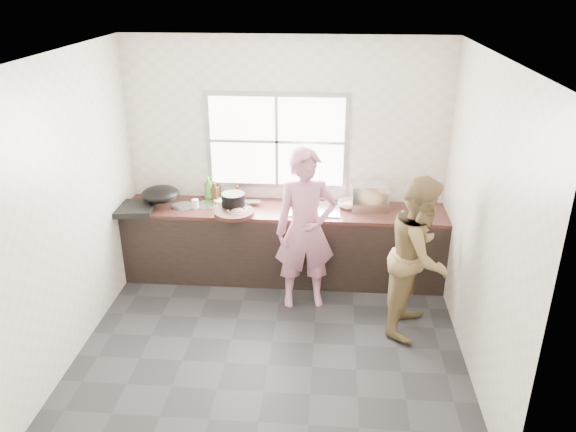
# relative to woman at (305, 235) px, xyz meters

# --- Properties ---
(floor) EXTENTS (3.60, 3.20, 0.01)m
(floor) POSITION_rel_woman_xyz_m (-0.27, -0.74, -0.81)
(floor) COLOR #28282B
(floor) RESTS_ON ground
(ceiling) EXTENTS (3.60, 3.20, 0.01)m
(ceiling) POSITION_rel_woman_xyz_m (-0.27, -0.74, 1.90)
(ceiling) COLOR silver
(ceiling) RESTS_ON wall_back
(wall_back) EXTENTS (3.60, 0.01, 2.70)m
(wall_back) POSITION_rel_woman_xyz_m (-0.27, 0.87, 0.54)
(wall_back) COLOR silver
(wall_back) RESTS_ON ground
(wall_left) EXTENTS (0.01, 3.20, 2.70)m
(wall_left) POSITION_rel_woman_xyz_m (-2.08, -0.74, 0.54)
(wall_left) COLOR silver
(wall_left) RESTS_ON ground
(wall_right) EXTENTS (0.01, 3.20, 2.70)m
(wall_right) POSITION_rel_woman_xyz_m (1.53, -0.74, 0.54)
(wall_right) COLOR silver
(wall_right) RESTS_ON ground
(wall_front) EXTENTS (3.60, 0.01, 2.70)m
(wall_front) POSITION_rel_woman_xyz_m (-0.27, -2.34, 0.54)
(wall_front) COLOR beige
(wall_front) RESTS_ON ground
(cabinet) EXTENTS (3.60, 0.62, 0.82)m
(cabinet) POSITION_rel_woman_xyz_m (-0.27, 0.55, -0.40)
(cabinet) COLOR black
(cabinet) RESTS_ON floor
(countertop) EXTENTS (3.60, 0.64, 0.04)m
(countertop) POSITION_rel_woman_xyz_m (-0.27, 0.55, 0.03)
(countertop) COLOR #3A1D18
(countertop) RESTS_ON cabinet
(sink) EXTENTS (0.55, 0.45, 0.02)m
(sink) POSITION_rel_woman_xyz_m (0.08, 0.55, 0.06)
(sink) COLOR silver
(sink) RESTS_ON countertop
(faucet) EXTENTS (0.02, 0.02, 0.30)m
(faucet) POSITION_rel_woman_xyz_m (0.08, 0.75, 0.20)
(faucet) COLOR silver
(faucet) RESTS_ON countertop
(window_frame) EXTENTS (1.60, 0.05, 1.10)m
(window_frame) POSITION_rel_woman_xyz_m (-0.37, 0.85, 0.74)
(window_frame) COLOR #9EA0A5
(window_frame) RESTS_ON wall_back
(window_glazing) EXTENTS (1.50, 0.01, 1.00)m
(window_glazing) POSITION_rel_woman_xyz_m (-0.37, 0.83, 0.74)
(window_glazing) COLOR white
(window_glazing) RESTS_ON window_frame
(woman) EXTENTS (0.65, 0.48, 1.61)m
(woman) POSITION_rel_woman_xyz_m (0.00, 0.00, 0.00)
(woman) COLOR #CE7B99
(woman) RESTS_ON floor
(person_side) EXTENTS (0.84, 0.94, 1.59)m
(person_side) POSITION_rel_woman_xyz_m (1.11, -0.36, -0.01)
(person_side) COLOR olive
(person_side) RESTS_ON floor
(cutting_board) EXTENTS (0.58, 0.58, 0.04)m
(cutting_board) POSITION_rel_woman_xyz_m (-0.80, 0.34, 0.08)
(cutting_board) COLOR #321A13
(cutting_board) RESTS_ON countertop
(cleaver) EXTENTS (0.20, 0.11, 0.01)m
(cleaver) POSITION_rel_woman_xyz_m (-0.64, 0.63, 0.10)
(cleaver) COLOR #B0B2B7
(cleaver) RESTS_ON cutting_board
(bowl_mince) EXTENTS (0.25, 0.25, 0.05)m
(bowl_mince) POSITION_rel_woman_xyz_m (-0.76, 0.36, 0.08)
(bowl_mince) COLOR white
(bowl_mince) RESTS_ON countertop
(bowl_crabs) EXTENTS (0.23, 0.23, 0.06)m
(bowl_crabs) POSITION_rel_woman_xyz_m (0.45, 0.64, 0.09)
(bowl_crabs) COLOR silver
(bowl_crabs) RESTS_ON countertop
(bowl_held) EXTENTS (0.23, 0.23, 0.06)m
(bowl_held) POSITION_rel_woman_xyz_m (0.06, 0.34, 0.08)
(bowl_held) COLOR silver
(bowl_held) RESTS_ON countertop
(black_pot) EXTENTS (0.34, 0.34, 0.19)m
(black_pot) POSITION_rel_woman_xyz_m (-0.83, 0.49, 0.15)
(black_pot) COLOR black
(black_pot) RESTS_ON countertop
(plate_food) EXTENTS (0.23, 0.23, 0.02)m
(plate_food) POSITION_rel_woman_xyz_m (-1.01, 0.74, 0.06)
(plate_food) COLOR white
(plate_food) RESTS_ON countertop
(bottle_green) EXTENTS (0.11, 0.11, 0.28)m
(bottle_green) POSITION_rel_woman_xyz_m (-1.16, 0.77, 0.19)
(bottle_green) COLOR #3A7927
(bottle_green) RESTS_ON countertop
(bottle_brown_tall) EXTENTS (0.12, 0.12, 0.21)m
(bottle_brown_tall) POSITION_rel_woman_xyz_m (-1.10, 0.78, 0.16)
(bottle_brown_tall) COLOR #3F260F
(bottle_brown_tall) RESTS_ON countertop
(bottle_brown_short) EXTENTS (0.15, 0.15, 0.16)m
(bottle_brown_short) POSITION_rel_woman_xyz_m (-0.83, 0.78, 0.13)
(bottle_brown_short) COLOR #4C2013
(bottle_brown_short) RESTS_ON countertop
(glass_jar) EXTENTS (0.07, 0.07, 0.10)m
(glass_jar) POSITION_rel_woman_xyz_m (-1.26, 0.48, 0.11)
(glass_jar) COLOR silver
(glass_jar) RESTS_ON countertop
(burner) EXTENTS (0.49, 0.49, 0.07)m
(burner) POSITION_rel_woman_xyz_m (-1.92, 0.34, 0.09)
(burner) COLOR black
(burner) RESTS_ON countertop
(wok) EXTENTS (0.49, 0.49, 0.16)m
(wok) POSITION_rel_woman_xyz_m (-1.66, 0.52, 0.19)
(wok) COLOR black
(wok) RESTS_ON burner
(dish_rack) EXTENTS (0.43, 0.33, 0.30)m
(dish_rack) POSITION_rel_woman_xyz_m (0.67, 0.62, 0.20)
(dish_rack) COLOR silver
(dish_rack) RESTS_ON countertop
(pot_lid_left) EXTENTS (0.33, 0.33, 0.01)m
(pot_lid_left) POSITION_rel_woman_xyz_m (-1.40, 0.51, 0.06)
(pot_lid_left) COLOR #AFB1B6
(pot_lid_left) RESTS_ON countertop
(pot_lid_right) EXTENTS (0.31, 0.31, 0.01)m
(pot_lid_right) POSITION_rel_woman_xyz_m (-1.15, 0.58, 0.06)
(pot_lid_right) COLOR silver
(pot_lid_right) RESTS_ON countertop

